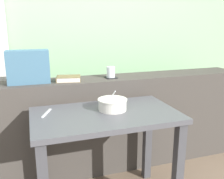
% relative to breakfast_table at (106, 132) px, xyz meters
% --- Properties ---
extents(outdoor_backdrop, '(4.80, 0.08, 2.80)m').
position_rel_breakfast_table_xyz_m(outdoor_backdrop, '(0.08, 1.17, 0.81)').
color(outdoor_backdrop, '#8EBC89').
rests_on(outdoor_backdrop, ground).
extents(dark_console_ledge, '(2.80, 0.31, 0.86)m').
position_rel_breakfast_table_xyz_m(dark_console_ledge, '(0.08, 0.52, -0.16)').
color(dark_console_ledge, '#423D38').
rests_on(dark_console_ledge, ground).
extents(breakfast_table, '(0.99, 0.57, 0.73)m').
position_rel_breakfast_table_xyz_m(breakfast_table, '(0.00, 0.00, 0.00)').
color(breakfast_table, '#414145').
rests_on(breakfast_table, ground).
extents(coaster_square, '(0.10, 0.10, 0.00)m').
position_rel_breakfast_table_xyz_m(coaster_square, '(0.20, 0.50, 0.27)').
color(coaster_square, black).
rests_on(coaster_square, dark_console_ledge).
extents(juice_glass, '(0.07, 0.07, 0.09)m').
position_rel_breakfast_table_xyz_m(juice_glass, '(0.20, 0.50, 0.32)').
color(juice_glass, white).
rests_on(juice_glass, coaster_square).
extents(closed_book, '(0.22, 0.17, 0.04)m').
position_rel_breakfast_table_xyz_m(closed_book, '(-0.17, 0.49, 0.29)').
color(closed_book, brown).
rests_on(closed_book, dark_console_ledge).
extents(throw_pillow, '(0.32, 0.15, 0.26)m').
position_rel_breakfast_table_xyz_m(throw_pillow, '(-0.47, 0.52, 0.40)').
color(throw_pillow, '#426B84').
rests_on(throw_pillow, dark_console_ledge).
extents(soup_bowl, '(0.20, 0.20, 0.15)m').
position_rel_breakfast_table_xyz_m(soup_bowl, '(0.06, 0.04, 0.18)').
color(soup_bowl, silver).
rests_on(soup_bowl, breakfast_table).
extents(fork_utensil, '(0.08, 0.16, 0.01)m').
position_rel_breakfast_table_xyz_m(fork_utensil, '(-0.38, 0.11, 0.14)').
color(fork_utensil, silver).
rests_on(fork_utensil, breakfast_table).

